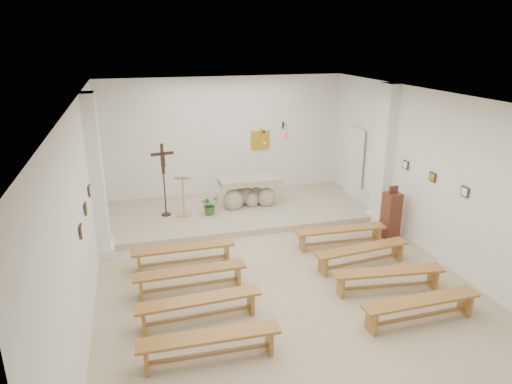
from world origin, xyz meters
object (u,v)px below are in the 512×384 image
object	(u,v)px
donation_pedestal	(391,215)
bench_left_third	(199,304)
crucifix_stand	(164,175)
bench_right_second	(362,252)
bench_left_fourth	(209,341)
bench_right_fourth	(421,305)
bench_right_front	(340,233)
bench_right_third	(388,276)
altar	(249,194)
bench_left_second	(190,275)
lectern	(183,195)
bench_left_front	(184,252)

from	to	relation	value
donation_pedestal	bench_left_third	world-z (taller)	donation_pedestal
crucifix_stand	bench_right_second	xyz separation A→B (m)	(3.67, -3.63, -0.91)
crucifix_stand	bench_left_third	distance (m)	4.73
bench_left_fourth	bench_right_fourth	distance (m)	3.54
bench_right_front	bench_left_fourth	bearing A→B (deg)	-137.04
bench_right_third	bench_left_fourth	bearing A→B (deg)	-156.97
altar	donation_pedestal	world-z (taller)	donation_pedestal
donation_pedestal	bench_left_fourth	world-z (taller)	donation_pedestal
crucifix_stand	bench_left_third	xyz separation A→B (m)	(0.13, -4.64, -0.91)
altar	bench_left_second	distance (m)	4.32
bench_right_second	bench_right_fourth	world-z (taller)	same
bench_right_third	bench_left_third	bearing A→B (deg)	-172.94
altar	bench_left_third	xyz separation A→B (m)	(-2.12, -4.77, -0.14)
altar	bench_right_fourth	size ratio (longest dim) A/B	0.79
lectern	crucifix_stand	size ratio (longest dim) A/B	0.59
bench_right_front	bench_left_third	size ratio (longest dim) A/B	1.00
crucifix_stand	bench_right_fourth	distance (m)	6.80
bench_left_front	bench_right_fourth	distance (m)	4.66
bench_right_front	bench_left_front	bearing A→B (deg)	-177.69
bench_right_front	bench_right_fourth	bearing A→B (deg)	-87.69
bench_left_front	bench_left_third	xyz separation A→B (m)	(-0.00, -2.03, 0.00)
altar	bench_right_second	xyz separation A→B (m)	(1.41, -3.76, -0.14)
bench_right_fourth	lectern	bearing A→B (deg)	119.32
donation_pedestal	bench_right_second	xyz separation A→B (m)	(-1.33, -1.12, -0.24)
lectern	donation_pedestal	xyz separation A→B (m)	(4.56, -2.37, -0.13)
bench_left_front	bench_right_second	size ratio (longest dim) A/B	0.99
bench_left_third	bench_left_fourth	distance (m)	1.01
bench_left_front	bench_right_front	bearing A→B (deg)	0.12
bench_left_third	bench_right_front	bearing A→B (deg)	27.40
bench_right_second	bench_left_fourth	bearing A→B (deg)	-156.18
bench_left_front	bench_right_second	world-z (taller)	same
bench_left_second	bench_left_fourth	distance (m)	2.03
bench_left_third	bench_left_fourth	size ratio (longest dim) A/B	1.00
bench_left_front	bench_left_second	xyz separation A→B (m)	(0.00, -1.01, 0.00)
bench_left_second	bench_right_fourth	world-z (taller)	same
bench_left_fourth	bench_right_fourth	bearing A→B (deg)	1.79
bench_left_front	lectern	bearing A→B (deg)	82.91
altar	donation_pedestal	size ratio (longest dim) A/B	1.28
bench_right_second	bench_right_third	distance (m)	1.01
donation_pedestal	bench_left_front	distance (m)	4.88
donation_pedestal	bench_right_third	bearing A→B (deg)	-126.52
bench_left_second	bench_right_fourth	bearing A→B (deg)	-30.56
lectern	bench_left_front	world-z (taller)	lectern
donation_pedestal	bench_left_front	size ratio (longest dim) A/B	0.62
altar	crucifix_stand	xyz separation A→B (m)	(-2.25, -0.12, 0.76)
bench_right_second	bench_left_second	bearing A→B (deg)	174.03
bench_right_second	bench_left_fourth	size ratio (longest dim) A/B	1.01
lectern	bench_left_fourth	distance (m)	5.54
donation_pedestal	bench_right_third	xyz separation A→B (m)	(-1.33, -2.14, -0.24)
bench_right_front	bench_left_fourth	xyz separation A→B (m)	(-3.54, -3.04, 0.00)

